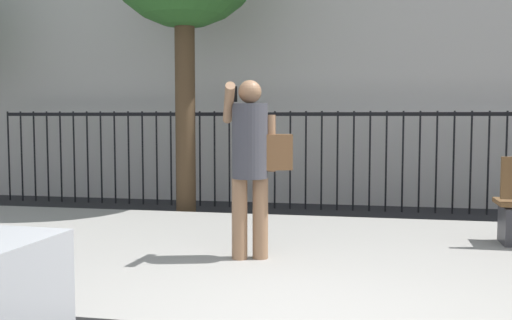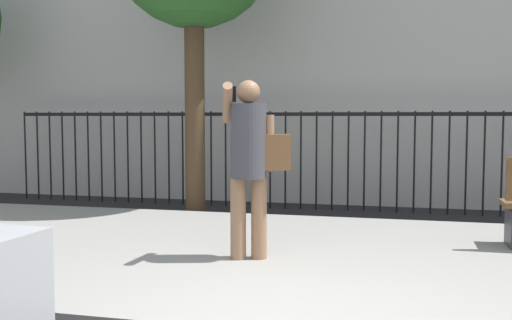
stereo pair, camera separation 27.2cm
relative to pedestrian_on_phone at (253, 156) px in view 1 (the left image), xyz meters
The scene contains 3 objects.
sidewalk 1.32m from the pedestrian_on_phone, 26.22° to the left, with size 28.00×4.40×0.15m, color gray.
iron_fence 4.11m from the pedestrian_on_phone, 80.16° to the left, with size 12.03×0.04×1.60m.
pedestrian_on_phone is the anchor object (origin of this frame).
Camera 1 is at (0.41, -3.63, 1.52)m, focal length 41.42 mm.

